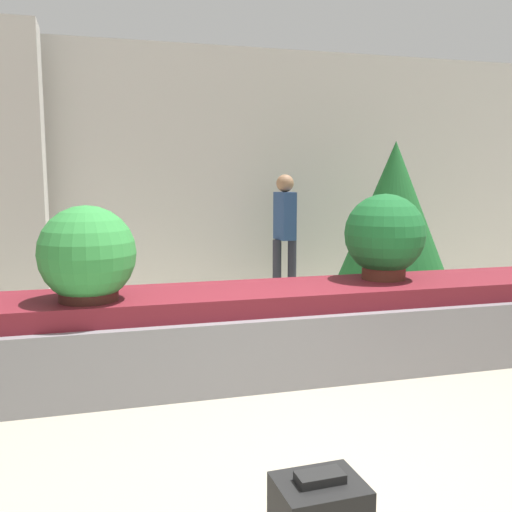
# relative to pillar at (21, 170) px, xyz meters

# --- Properties ---
(ground_plane) EXTENTS (18.00, 18.00, 0.00)m
(ground_plane) POSITION_rel_pillar_xyz_m (1.96, -4.50, -1.60)
(ground_plane) COLOR #9E937F
(back_wall) EXTENTS (18.00, 0.06, 3.20)m
(back_wall) POSITION_rel_pillar_xyz_m (1.96, 0.55, 0.00)
(back_wall) COLOR beige
(back_wall) RESTS_ON ground_plane
(carousel) EXTENTS (6.57, 0.94, 0.67)m
(carousel) POSITION_rel_pillar_xyz_m (1.96, -2.74, -1.28)
(carousel) COLOR gray
(carousel) RESTS_ON ground_plane
(pillar) EXTENTS (0.50, 0.50, 3.20)m
(pillar) POSITION_rel_pillar_xyz_m (0.00, 0.00, 0.00)
(pillar) COLOR beige
(pillar) RESTS_ON ground_plane
(potted_plant_0) EXTENTS (0.67, 0.67, 0.71)m
(potted_plant_0) POSITION_rel_pillar_xyz_m (3.10, -2.64, -0.57)
(potted_plant_0) COLOR #4C2319
(potted_plant_0) RESTS_ON carousel
(potted_plant_1) EXTENTS (0.67, 0.67, 0.67)m
(potted_plant_1) POSITION_rel_pillar_xyz_m (0.73, -2.86, -0.62)
(potted_plant_1) COLOR #381914
(potted_plant_1) RESTS_ON carousel
(traveler_0) EXTENTS (0.31, 0.34, 1.56)m
(traveler_0) POSITION_rel_pillar_xyz_m (3.06, -0.15, -0.68)
(traveler_0) COLOR #282833
(traveler_0) RESTS_ON ground_plane
(decorated_tree) EXTENTS (1.39, 1.39, 1.92)m
(decorated_tree) POSITION_rel_pillar_xyz_m (4.01, -1.15, -0.55)
(decorated_tree) COLOR #4C331E
(decorated_tree) RESTS_ON ground_plane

